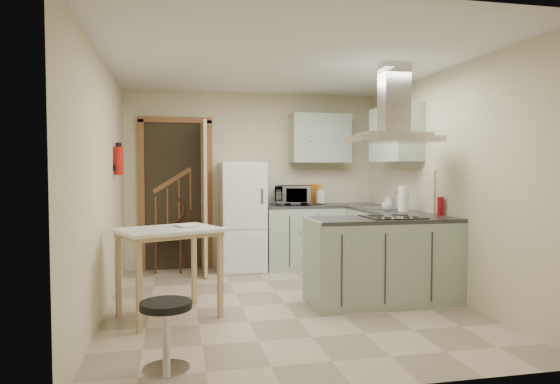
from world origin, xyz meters
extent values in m
plane|color=#B5A48C|center=(0.00, 0.00, 0.00)|extent=(4.20, 4.20, 0.00)
plane|color=silver|center=(0.00, 0.00, 2.50)|extent=(4.20, 4.20, 0.00)
plane|color=beige|center=(0.00, 2.10, 1.25)|extent=(3.60, 0.00, 3.60)
plane|color=beige|center=(-1.80, 0.00, 1.25)|extent=(0.00, 4.20, 4.20)
plane|color=beige|center=(1.80, 0.00, 1.25)|extent=(0.00, 4.20, 4.20)
cube|color=brown|center=(-1.10, 2.07, 1.05)|extent=(1.10, 0.12, 2.10)
cube|color=white|center=(-0.20, 1.80, 0.75)|extent=(0.60, 0.60, 1.50)
cube|color=#9EB2A0|center=(0.66, 1.80, 0.45)|extent=(1.08, 0.60, 0.90)
cube|color=#9EB2A0|center=(1.50, 1.12, 0.45)|extent=(0.60, 1.95, 0.90)
cube|color=beige|center=(0.96, 2.09, 1.15)|extent=(1.68, 0.02, 0.50)
cube|color=#9EB2A0|center=(0.95, 1.93, 1.85)|extent=(0.85, 0.35, 0.70)
cube|color=#9EB2A0|center=(1.62, 0.85, 1.85)|extent=(0.35, 0.90, 0.70)
cube|color=#9EB2A0|center=(1.02, -0.18, 0.45)|extent=(1.55, 0.65, 0.90)
cube|color=black|center=(1.12, -0.18, 0.91)|extent=(0.58, 0.50, 0.01)
cube|color=silver|center=(1.12, -0.18, 1.72)|extent=(0.90, 0.55, 0.10)
cube|color=silver|center=(1.50, 0.95, 0.91)|extent=(0.45, 0.40, 0.01)
cylinder|color=#B2140F|center=(-1.74, 0.90, 1.50)|extent=(0.10, 0.10, 0.32)
cube|color=tan|center=(-1.18, -0.25, 0.43)|extent=(1.10, 0.99, 0.85)
cube|color=#481B18|center=(-1.18, 1.93, 0.47)|extent=(0.50, 0.50, 0.94)
cylinder|color=black|center=(-1.19, -1.50, 0.24)|extent=(0.46, 0.46, 0.49)
imported|color=black|center=(0.52, 1.78, 1.04)|extent=(0.57, 0.46, 0.28)
cylinder|color=silver|center=(0.94, 1.82, 1.01)|extent=(0.17, 0.17, 0.22)
cube|color=orange|center=(0.92, 1.99, 1.04)|extent=(0.14, 0.20, 0.28)
imported|color=#ACAAB6|center=(1.67, 1.17, 0.99)|extent=(0.10, 0.11, 0.18)
cylinder|color=white|center=(1.55, 0.44, 1.05)|extent=(0.16, 0.16, 0.31)
imported|color=silver|center=(1.41, 0.59, 0.95)|extent=(0.17, 0.17, 0.10)
cylinder|color=#A80E11|center=(1.75, -0.05, 1.00)|extent=(0.07, 0.07, 0.20)
imported|color=maroon|center=(-1.10, -0.17, 0.90)|extent=(0.24, 0.27, 0.10)
camera|label=1|loc=(-1.12, -5.04, 1.42)|focal=32.00mm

